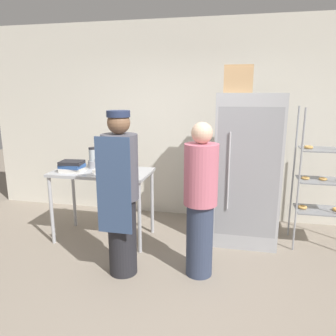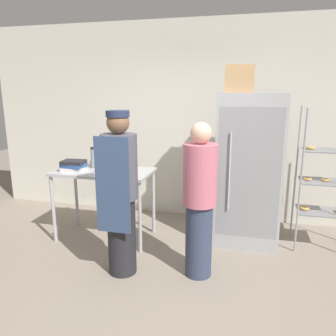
% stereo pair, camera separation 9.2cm
% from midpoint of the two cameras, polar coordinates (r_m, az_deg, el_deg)
% --- Properties ---
extents(ground_plane, '(14.00, 14.00, 0.00)m').
position_cam_midpoint_polar(ground_plane, '(3.36, -3.05, -21.07)').
color(ground_plane, gray).
extents(back_wall, '(6.40, 0.12, 2.90)m').
position_cam_midpoint_polar(back_wall, '(4.98, 4.25, 8.04)').
color(back_wall, silver).
rests_on(back_wall, ground_plane).
extents(refrigerator, '(0.78, 0.71, 1.88)m').
position_cam_midpoint_polar(refrigerator, '(4.21, 14.44, -0.32)').
color(refrigerator, '#ADAFB5').
rests_on(refrigerator, ground_plane).
extents(baking_rack, '(0.64, 0.45, 1.72)m').
position_cam_midpoint_polar(baking_rack, '(4.37, 26.26, -2.10)').
color(baking_rack, '#93969B').
rests_on(baking_rack, ground_plane).
extents(prep_counter, '(1.23, 0.66, 0.91)m').
position_cam_midpoint_polar(prep_counter, '(4.26, -10.51, -1.79)').
color(prep_counter, '#ADAFB5').
rests_on(prep_counter, ground_plane).
extents(donut_box, '(0.26, 0.21, 0.25)m').
position_cam_midpoint_polar(donut_box, '(4.14, -9.96, -0.06)').
color(donut_box, silver).
rests_on(donut_box, prep_counter).
extents(blender_pitcher, '(0.14, 0.14, 0.27)m').
position_cam_midpoint_polar(blender_pitcher, '(4.42, -11.97, 1.64)').
color(blender_pitcher, '#99999E').
rests_on(blender_pitcher, prep_counter).
extents(binder_stack, '(0.29, 0.24, 0.14)m').
position_cam_midpoint_polar(binder_stack, '(4.28, -15.52, 0.38)').
color(binder_stack, silver).
rests_on(binder_stack, prep_counter).
extents(cardboard_storage_box, '(0.33, 0.31, 0.31)m').
position_cam_midpoint_polar(cardboard_storage_box, '(4.03, 13.07, 14.82)').
color(cardboard_storage_box, tan).
rests_on(cardboard_storage_box, refrigerator).
extents(person_baker, '(0.36, 0.38, 1.72)m').
position_cam_midpoint_polar(person_baker, '(3.36, -7.56, -4.23)').
color(person_baker, '#232328').
rests_on(person_baker, ground_plane).
extents(person_customer, '(0.34, 0.34, 1.61)m').
position_cam_midpoint_polar(person_customer, '(3.33, 6.31, -5.64)').
color(person_customer, '#333D56').
rests_on(person_customer, ground_plane).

